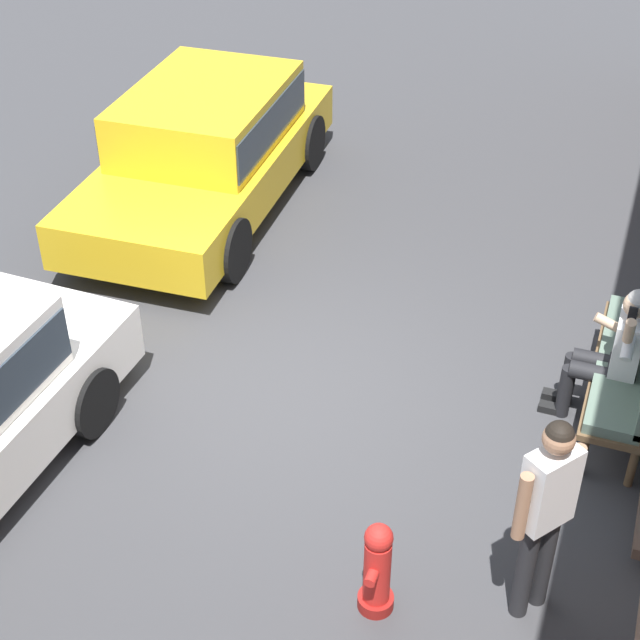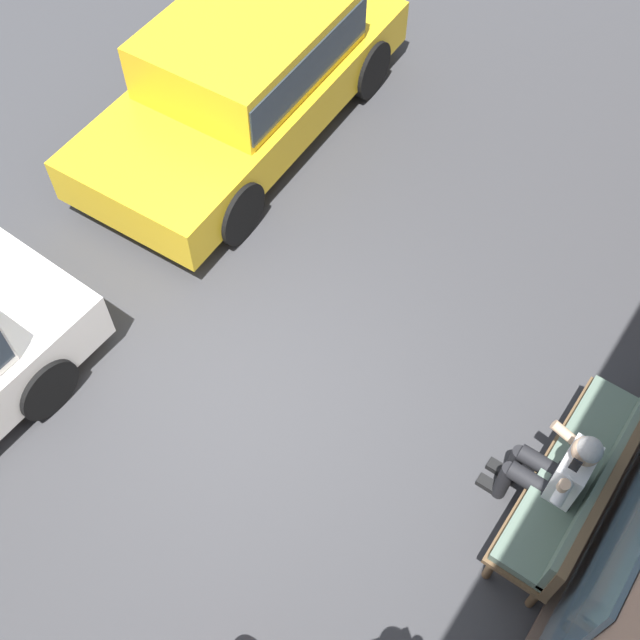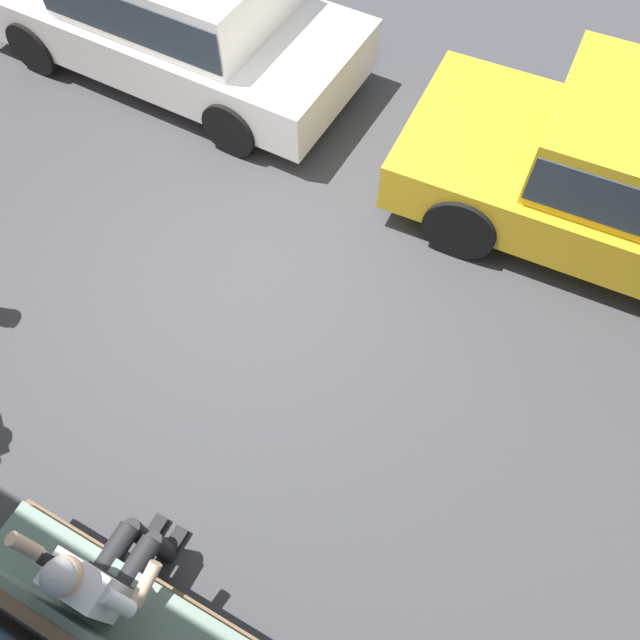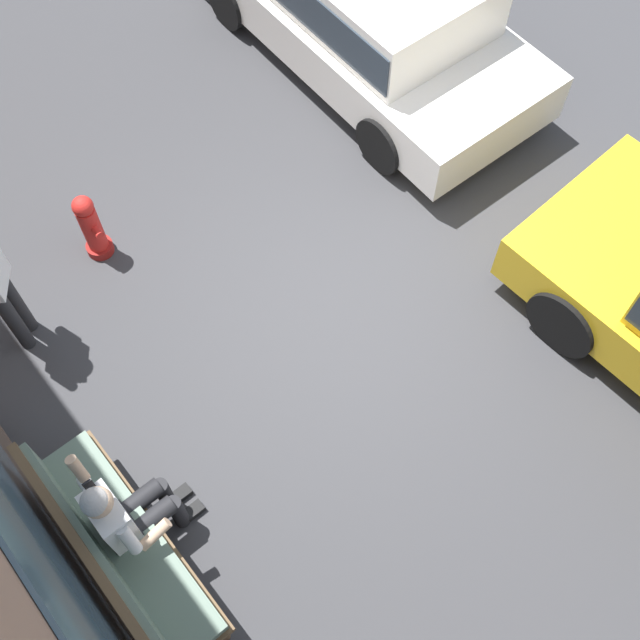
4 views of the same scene
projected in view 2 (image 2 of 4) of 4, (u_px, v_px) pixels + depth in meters
name	position (u px, v px, depth m)	size (l,w,h in m)	color
ground_plane	(243.00, 399.00, 7.38)	(60.00, 60.00, 0.00)	#38383A
bench	(586.00, 480.00, 6.32)	(1.96, 0.55, 1.01)	brown
person_on_phone	(557.00, 471.00, 6.23)	(0.73, 0.74, 1.35)	black
parked_car_near	(246.00, 71.00, 8.74)	(4.35, 2.06, 1.42)	gold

